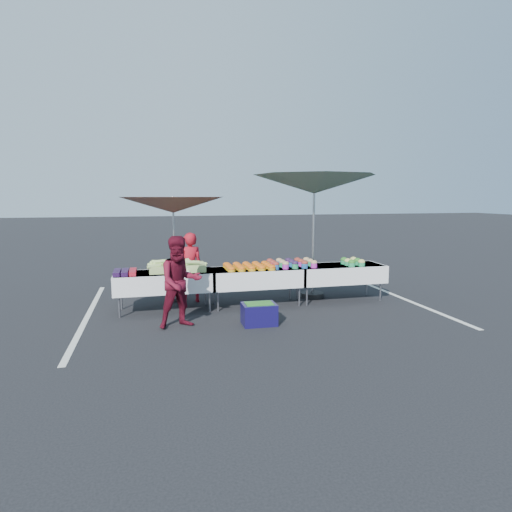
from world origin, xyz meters
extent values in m
plane|color=black|center=(0.00, 0.00, 0.00)|extent=(80.00, 80.00, 0.00)
cube|color=silver|center=(-3.20, 0.00, 0.00)|extent=(0.10, 5.00, 0.00)
cube|color=silver|center=(3.20, 0.00, 0.00)|extent=(0.10, 5.00, 0.00)
cube|color=white|center=(-1.80, 0.00, 0.73)|extent=(1.80, 0.75, 0.04)
cube|color=white|center=(-1.80, 0.00, 0.57)|extent=(1.86, 0.81, 0.36)
cylinder|color=slate|center=(-2.62, -0.29, 0.20)|extent=(0.04, 0.04, 0.39)
cylinder|color=slate|center=(-2.62, 0.29, 0.20)|extent=(0.04, 0.04, 0.39)
cylinder|color=slate|center=(-0.98, -0.29, 0.20)|extent=(0.04, 0.04, 0.39)
cylinder|color=slate|center=(-0.98, 0.29, 0.20)|extent=(0.04, 0.04, 0.39)
cube|color=white|center=(0.00, 0.00, 0.73)|extent=(1.80, 0.75, 0.04)
cube|color=white|center=(0.00, 0.00, 0.57)|extent=(1.86, 0.81, 0.36)
cylinder|color=slate|center=(-0.82, -0.29, 0.20)|extent=(0.04, 0.04, 0.39)
cylinder|color=slate|center=(-0.82, 0.29, 0.20)|extent=(0.04, 0.04, 0.39)
cylinder|color=slate|center=(0.82, -0.29, 0.20)|extent=(0.04, 0.04, 0.39)
cylinder|color=slate|center=(0.82, 0.29, 0.20)|extent=(0.04, 0.04, 0.39)
cube|color=white|center=(1.80, 0.00, 0.73)|extent=(1.80, 0.75, 0.04)
cube|color=white|center=(1.80, 0.00, 0.57)|extent=(1.86, 0.81, 0.36)
cylinder|color=slate|center=(0.98, -0.29, 0.20)|extent=(0.04, 0.04, 0.39)
cylinder|color=slate|center=(0.98, 0.29, 0.20)|extent=(0.04, 0.04, 0.39)
cylinder|color=slate|center=(2.62, -0.29, 0.20)|extent=(0.04, 0.04, 0.39)
cylinder|color=slate|center=(2.62, 0.29, 0.20)|extent=(0.04, 0.04, 0.39)
cube|color=black|center=(-2.65, -0.27, 0.79)|extent=(0.12, 0.12, 0.08)
cube|color=black|center=(-2.65, -0.13, 0.79)|extent=(0.12, 0.12, 0.08)
cube|color=black|center=(-2.65, 0.01, 0.79)|extent=(0.12, 0.12, 0.08)
cube|color=black|center=(-2.65, 0.15, 0.79)|extent=(0.12, 0.12, 0.08)
cube|color=black|center=(-2.51, -0.27, 0.79)|extent=(0.12, 0.12, 0.08)
cube|color=black|center=(-2.51, -0.13, 0.79)|extent=(0.12, 0.12, 0.08)
cube|color=black|center=(-2.51, 0.01, 0.79)|extent=(0.12, 0.12, 0.08)
cube|color=black|center=(-2.51, 0.15, 0.79)|extent=(0.12, 0.12, 0.08)
cube|color=#A91233|center=(-2.37, -0.27, 0.79)|extent=(0.12, 0.12, 0.08)
cube|color=#A91233|center=(-2.37, -0.13, 0.79)|extent=(0.12, 0.12, 0.08)
cube|color=#A91233|center=(-2.37, 0.01, 0.79)|extent=(0.12, 0.12, 0.08)
cube|color=#A91233|center=(-2.37, 0.15, 0.79)|extent=(0.12, 0.12, 0.08)
cube|color=#A3CE69|center=(-1.55, 0.05, 0.82)|extent=(1.05, 0.55, 0.14)
cylinder|color=#A3CE69|center=(-1.25, 0.20, 0.85)|extent=(0.27, 0.09, 0.10)
cylinder|color=#A3CE69|center=(-1.93, 0.10, 0.92)|extent=(0.27, 0.14, 0.07)
cylinder|color=#A3CE69|center=(-1.44, -0.06, 0.97)|extent=(0.27, 0.14, 0.09)
cylinder|color=#A3CE69|center=(-1.97, 0.08, 0.87)|extent=(0.27, 0.15, 0.10)
cylinder|color=#A3CE69|center=(-1.73, -0.01, 0.91)|extent=(0.27, 0.15, 0.08)
cylinder|color=#A3CE69|center=(-1.59, 0.09, 0.94)|extent=(0.27, 0.10, 0.10)
cylinder|color=#A3CE69|center=(-1.59, -0.03, 0.94)|extent=(0.27, 0.07, 0.08)
cylinder|color=#A3CE69|center=(-1.68, -0.13, 0.90)|extent=(0.27, 0.14, 0.09)
cylinder|color=#A3CE69|center=(-1.71, 0.25, 0.92)|extent=(0.27, 0.12, 0.08)
cylinder|color=#A3CE69|center=(-1.09, 0.14, 0.87)|extent=(0.27, 0.16, 0.08)
cylinder|color=#A3CE69|center=(-1.86, 0.01, 0.92)|extent=(0.27, 0.11, 0.07)
cylinder|color=#A3CE69|center=(-1.64, -0.18, 0.85)|extent=(0.27, 0.10, 0.07)
cylinder|color=#A3CE69|center=(-1.44, 0.19, 0.93)|extent=(0.27, 0.12, 0.08)
cylinder|color=#A3CE69|center=(-1.98, -0.17, 0.90)|extent=(0.27, 0.15, 0.08)
cylinder|color=#A3CE69|center=(-1.89, 0.09, 0.94)|extent=(0.27, 0.10, 0.08)
cylinder|color=#A3CE69|center=(-1.34, 0.00, 0.90)|extent=(0.27, 0.16, 0.10)
cylinder|color=#A3CE69|center=(-1.83, -0.02, 0.97)|extent=(0.27, 0.12, 0.09)
cylinder|color=#A3CE69|center=(-1.28, -0.18, 0.95)|extent=(0.27, 0.09, 0.07)
cube|color=white|center=(-1.50, -0.30, 0.78)|extent=(0.30, 0.25, 0.05)
cylinder|color=#C68816|center=(-0.55, -0.28, 0.78)|extent=(0.15, 0.15, 0.05)
ellipsoid|color=red|center=(-0.55, -0.28, 0.81)|extent=(0.15, 0.15, 0.08)
cylinder|color=#C68816|center=(-0.55, -0.10, 0.78)|extent=(0.15, 0.15, 0.05)
ellipsoid|color=red|center=(-0.55, -0.10, 0.81)|extent=(0.15, 0.15, 0.08)
cylinder|color=#C68816|center=(-0.55, 0.08, 0.78)|extent=(0.15, 0.15, 0.05)
ellipsoid|color=red|center=(-0.55, 0.08, 0.81)|extent=(0.15, 0.15, 0.08)
cylinder|color=#C68816|center=(-0.55, 0.26, 0.78)|extent=(0.15, 0.15, 0.05)
ellipsoid|color=red|center=(-0.55, 0.26, 0.81)|extent=(0.15, 0.15, 0.08)
cylinder|color=#C68816|center=(-0.35, -0.28, 0.78)|extent=(0.15, 0.15, 0.05)
ellipsoid|color=red|center=(-0.35, -0.28, 0.81)|extent=(0.15, 0.15, 0.08)
cylinder|color=#C68816|center=(-0.35, -0.10, 0.78)|extent=(0.15, 0.15, 0.05)
ellipsoid|color=red|center=(-0.35, -0.10, 0.81)|extent=(0.15, 0.15, 0.08)
cylinder|color=#C68816|center=(-0.35, 0.08, 0.78)|extent=(0.15, 0.15, 0.05)
ellipsoid|color=red|center=(-0.35, 0.08, 0.81)|extent=(0.15, 0.15, 0.08)
cylinder|color=#C68816|center=(-0.35, 0.26, 0.78)|extent=(0.15, 0.15, 0.05)
ellipsoid|color=red|center=(-0.35, 0.26, 0.81)|extent=(0.15, 0.15, 0.08)
cylinder|color=#C68816|center=(-0.15, -0.28, 0.78)|extent=(0.15, 0.15, 0.05)
ellipsoid|color=red|center=(-0.15, -0.28, 0.81)|extent=(0.15, 0.15, 0.08)
cylinder|color=#C68816|center=(-0.15, -0.10, 0.78)|extent=(0.15, 0.15, 0.05)
ellipsoid|color=red|center=(-0.15, -0.10, 0.81)|extent=(0.15, 0.15, 0.08)
cylinder|color=#C68816|center=(-0.15, 0.08, 0.78)|extent=(0.15, 0.15, 0.05)
ellipsoid|color=red|center=(-0.15, 0.08, 0.81)|extent=(0.15, 0.15, 0.08)
cylinder|color=#C68816|center=(-0.15, 0.26, 0.78)|extent=(0.15, 0.15, 0.05)
ellipsoid|color=red|center=(-0.15, 0.26, 0.81)|extent=(0.15, 0.15, 0.08)
cylinder|color=#C68816|center=(0.05, -0.28, 0.78)|extent=(0.15, 0.15, 0.05)
ellipsoid|color=red|center=(0.05, -0.28, 0.81)|extent=(0.15, 0.15, 0.08)
cylinder|color=#C68816|center=(0.05, -0.10, 0.78)|extent=(0.15, 0.15, 0.05)
ellipsoid|color=red|center=(0.05, -0.10, 0.81)|extent=(0.15, 0.15, 0.08)
cylinder|color=#C68816|center=(0.05, 0.08, 0.78)|extent=(0.15, 0.15, 0.05)
ellipsoid|color=red|center=(0.05, 0.08, 0.81)|extent=(0.15, 0.15, 0.08)
cylinder|color=#C68816|center=(0.05, 0.26, 0.78)|extent=(0.15, 0.15, 0.05)
ellipsoid|color=red|center=(0.05, 0.26, 0.81)|extent=(0.15, 0.15, 0.08)
cylinder|color=#C68816|center=(0.25, -0.28, 0.78)|extent=(0.15, 0.15, 0.05)
ellipsoid|color=red|center=(0.25, -0.28, 0.81)|extent=(0.15, 0.15, 0.08)
cylinder|color=#C68816|center=(0.25, -0.10, 0.78)|extent=(0.15, 0.15, 0.05)
ellipsoid|color=red|center=(0.25, -0.10, 0.81)|extent=(0.15, 0.15, 0.08)
cylinder|color=#C68816|center=(0.25, 0.08, 0.78)|extent=(0.15, 0.15, 0.05)
ellipsoid|color=red|center=(0.25, 0.08, 0.81)|extent=(0.15, 0.15, 0.08)
cylinder|color=#C68816|center=(0.25, 0.26, 0.78)|extent=(0.15, 0.15, 0.05)
ellipsoid|color=red|center=(0.25, 0.26, 0.81)|extent=(0.15, 0.15, 0.08)
cylinder|color=#205899|center=(0.35, -0.22, 0.80)|extent=(0.13, 0.13, 0.10)
ellipsoid|color=maroon|center=(0.35, -0.22, 0.86)|extent=(0.14, 0.14, 0.10)
cylinder|color=#BB28AD|center=(0.35, 0.00, 0.80)|extent=(0.13, 0.13, 0.10)
ellipsoid|color=maroon|center=(0.35, 0.00, 0.86)|extent=(0.14, 0.14, 0.10)
cylinder|color=#249156|center=(0.35, 0.22, 0.80)|extent=(0.13, 0.13, 0.10)
ellipsoid|color=maroon|center=(0.35, 0.22, 0.86)|extent=(0.14, 0.14, 0.10)
cylinder|color=#BB28AD|center=(0.55, -0.22, 0.80)|extent=(0.13, 0.13, 0.10)
ellipsoid|color=tan|center=(0.55, -0.22, 0.86)|extent=(0.14, 0.14, 0.10)
cylinder|color=#249156|center=(0.55, 0.00, 0.80)|extent=(0.13, 0.13, 0.10)
ellipsoid|color=tan|center=(0.55, 0.00, 0.86)|extent=(0.14, 0.14, 0.10)
cylinder|color=#205899|center=(0.55, 0.22, 0.80)|extent=(0.13, 0.13, 0.10)
ellipsoid|color=tan|center=(0.55, 0.22, 0.86)|extent=(0.14, 0.14, 0.10)
cylinder|color=#249156|center=(0.75, -0.22, 0.80)|extent=(0.13, 0.13, 0.10)
ellipsoid|color=#21122F|center=(0.75, -0.22, 0.86)|extent=(0.14, 0.14, 0.10)
cylinder|color=#205899|center=(0.75, 0.00, 0.80)|extent=(0.13, 0.13, 0.10)
ellipsoid|color=#21122F|center=(0.75, 0.00, 0.86)|extent=(0.14, 0.14, 0.10)
cylinder|color=#BB28AD|center=(0.75, 0.22, 0.80)|extent=(0.13, 0.13, 0.10)
ellipsoid|color=#21122F|center=(0.75, 0.22, 0.86)|extent=(0.14, 0.14, 0.10)
cylinder|color=#205899|center=(0.95, -0.22, 0.80)|extent=(0.13, 0.13, 0.10)
ellipsoid|color=maroon|center=(0.95, -0.22, 0.86)|extent=(0.14, 0.14, 0.10)
cylinder|color=#BB28AD|center=(0.95, 0.00, 0.80)|extent=(0.13, 0.13, 0.10)
ellipsoid|color=maroon|center=(0.95, 0.00, 0.86)|extent=(0.14, 0.14, 0.10)
cylinder|color=#249156|center=(0.95, 0.22, 0.80)|extent=(0.13, 0.13, 0.10)
ellipsoid|color=maroon|center=(0.95, 0.22, 0.86)|extent=(0.14, 0.14, 0.10)
cylinder|color=#BB28AD|center=(1.15, -0.22, 0.80)|extent=(0.13, 0.13, 0.10)
ellipsoid|color=tan|center=(1.15, -0.22, 0.86)|extent=(0.14, 0.14, 0.10)
cylinder|color=#249156|center=(1.15, 0.00, 0.80)|extent=(0.13, 0.13, 0.10)
ellipsoid|color=tan|center=(1.15, 0.00, 0.86)|extent=(0.14, 0.14, 0.10)
cylinder|color=#205899|center=(1.15, 0.22, 0.80)|extent=(0.13, 0.13, 0.10)
ellipsoid|color=tan|center=(1.15, 0.22, 0.86)|extent=(0.14, 0.14, 0.10)
cylinder|color=#249156|center=(1.95, -0.28, 0.79)|extent=(0.14, 0.14, 0.08)
ellipsoid|color=#1F621A|center=(1.95, -0.28, 0.84)|extent=(0.14, 0.14, 0.11)
cylinder|color=#249156|center=(1.95, -0.10, 0.79)|extent=(0.14, 0.14, 0.08)
ellipsoid|color=tan|center=(1.95, -0.10, 0.84)|extent=(0.14, 0.14, 0.11)
cylinder|color=#249156|center=(1.95, 0.08, 0.79)|extent=(0.14, 0.14, 0.08)
ellipsoid|color=#1F621A|center=(1.95, 0.08, 0.84)|extent=(0.14, 0.14, 0.11)
cylinder|color=#249156|center=(2.17, -0.28, 0.79)|extent=(0.14, 0.14, 0.08)
ellipsoid|color=tan|center=(2.17, -0.28, 0.84)|extent=(0.14, 0.14, 0.11)
cylinder|color=#249156|center=(2.17, -0.10, 0.79)|extent=(0.14, 0.14, 0.08)
ellipsoid|color=#1F621A|center=(2.17, -0.10, 0.84)|extent=(0.14, 0.14, 0.11)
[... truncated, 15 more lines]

